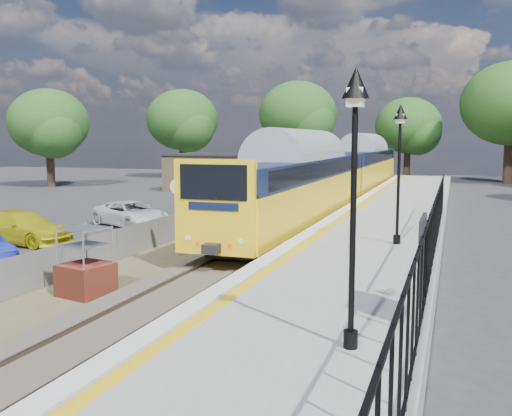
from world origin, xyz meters
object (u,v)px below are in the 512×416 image
at_px(speed_sign, 178,204).
at_px(car_yellow, 21,227).
at_px(victorian_lamp_north, 400,141).
at_px(car_white, 131,214).
at_px(victorian_lamp_south, 355,143).
at_px(brick_plinth, 86,263).
at_px(train, 340,170).

distance_m(speed_sign, car_yellow, 7.67).
height_order(victorian_lamp_north, car_yellow, victorian_lamp_north).
distance_m(victorian_lamp_north, car_yellow, 15.76).
distance_m(speed_sign, car_white, 8.37).
bearing_deg(car_yellow, victorian_lamp_south, -117.77).
distance_m(brick_plinth, car_yellow, 9.65).
bearing_deg(train, car_yellow, -119.71).
bearing_deg(car_white, victorian_lamp_south, -113.44).
xyz_separation_m(victorian_lamp_south, train, (-5.50, 27.45, -1.96)).
distance_m(brick_plinth, car_white, 12.95).
relative_size(victorian_lamp_north, train, 0.11).
relative_size(victorian_lamp_north, speed_sign, 1.57).
relative_size(brick_plinth, car_white, 0.43).
bearing_deg(train, brick_plinth, -96.04).
height_order(victorian_lamp_north, train, victorian_lamp_north).
height_order(train, car_yellow, train).
distance_m(victorian_lamp_north, car_white, 15.01).
distance_m(victorian_lamp_south, brick_plinth, 9.48).
distance_m(victorian_lamp_south, train, 28.07).
bearing_deg(victorian_lamp_south, brick_plinth, 154.37).
bearing_deg(train, victorian_lamp_south, -78.67).
bearing_deg(car_yellow, car_white, -13.68).
bearing_deg(car_yellow, train, -25.11).
height_order(victorian_lamp_south, train, victorian_lamp_south).
height_order(victorian_lamp_north, speed_sign, victorian_lamp_north).
bearing_deg(speed_sign, train, 76.14).
bearing_deg(victorian_lamp_south, speed_sign, 130.17).
xyz_separation_m(victorian_lamp_north, car_yellow, (-15.34, -0.15, -3.61)).
height_order(speed_sign, car_white, speed_sign).
xyz_separation_m(speed_sign, car_yellow, (-7.54, 0.38, -1.33)).
height_order(victorian_lamp_south, car_yellow, victorian_lamp_south).
bearing_deg(car_white, car_yellow, -173.23).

